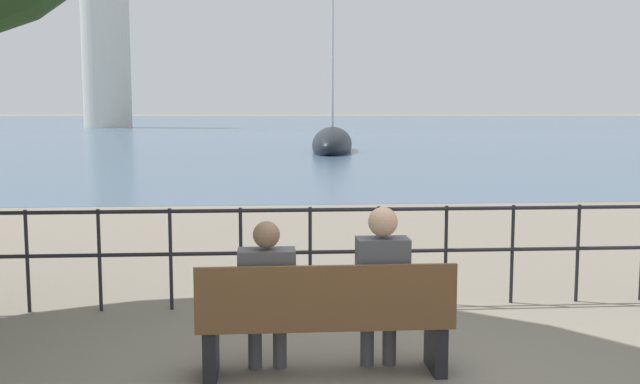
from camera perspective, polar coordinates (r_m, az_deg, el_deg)
name	(u,v)px	position (r m, az deg, el deg)	size (l,w,h in m)	color
ground_plane	(325,373)	(5.73, 0.37, -14.29)	(1000.00, 1000.00, 0.00)	gray
harbor_water	(270,120)	(165.36, -4.03, 5.76)	(600.00, 300.00, 0.01)	#47607A
park_bench	(325,321)	(5.52, 0.43, -10.28)	(1.95, 0.45, 0.90)	brown
seated_person_left	(267,290)	(5.52, -4.27, -7.86)	(0.44, 0.35, 1.21)	#4C4C51
seated_person_right	(382,282)	(5.57, 4.96, -7.16)	(0.40, 0.35, 1.31)	#4C4C51
promenade_railing	(310,241)	(7.38, -0.80, -3.96)	(12.90, 0.04, 1.05)	black
sailboat_1	(332,144)	(36.03, 0.99, 3.85)	(3.05, 8.39, 8.75)	black
harbor_lighthouse	(105,25)	(94.02, -16.81, 12.65)	(5.85, 5.85, 27.06)	silver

